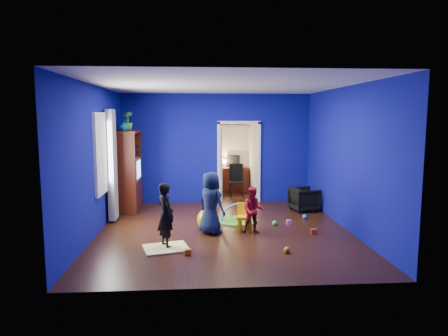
{
  "coord_description": "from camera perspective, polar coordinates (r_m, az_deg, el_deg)",
  "views": [
    {
      "loc": [
        -0.54,
        -7.85,
        2.28
      ],
      "look_at": [
        0.04,
        0.4,
        1.22
      ],
      "focal_mm": 32.0,
      "sensor_mm": 36.0,
      "label": 1
    }
  ],
  "objects": [
    {
      "name": "folding_chair",
      "position": [
        11.36,
        1.81,
        -1.96
      ],
      "size": [
        0.4,
        0.4,
        0.92
      ],
      "primitive_type": "cube",
      "color": "black",
      "rests_on": "floor"
    },
    {
      "name": "tv_armoire",
      "position": [
        10.02,
        -13.62,
        -0.39
      ],
      "size": [
        0.58,
        1.14,
        1.96
      ],
      "primitive_type": "cube",
      "color": "#370E09",
      "rests_on": "floor"
    },
    {
      "name": "armchair",
      "position": [
        9.99,
        11.41,
        -4.39
      ],
      "size": [
        0.74,
        0.72,
        0.57
      ],
      "primitive_type": "imported",
      "rotation": [
        0.0,
        0.0,
        1.78
      ],
      "color": "black",
      "rests_on": "floor"
    },
    {
      "name": "toy_4",
      "position": [
        8.71,
        9.26,
        -7.67
      ],
      "size": [
        0.1,
        0.08,
        0.1
      ],
      "primitive_type": "cube",
      "color": "#D750CA",
      "rests_on": "floor"
    },
    {
      "name": "wall_right",
      "position": [
        8.46,
        17.09,
        1.32
      ],
      "size": [
        0.02,
        5.5,
        2.9
      ],
      "primitive_type": "cube",
      "color": "navy",
      "rests_on": "floor"
    },
    {
      "name": "wall_left",
      "position": [
        8.13,
        -17.92,
        1.06
      ],
      "size": [
        0.02,
        5.5,
        2.9
      ],
      "primitive_type": "cube",
      "color": "navy",
      "rests_on": "floor"
    },
    {
      "name": "toy_arch",
      "position": [
        8.88,
        1.97,
        -7.49
      ],
      "size": [
        0.78,
        0.21,
        0.79
      ],
      "primitive_type": "torus",
      "rotation": [
        1.57,
        0.0,
        0.21
      ],
      "color": "#3F8CD8",
      "rests_on": "floor"
    },
    {
      "name": "study_desk",
      "position": [
        12.31,
        1.36,
        -1.63
      ],
      "size": [
        0.88,
        0.44,
        0.75
      ],
      "primitive_type": "cube",
      "color": "#3D140A",
      "rests_on": "floor"
    },
    {
      "name": "wall_front",
      "position": [
        5.2,
        2.04,
        -1.92
      ],
      "size": [
        5.0,
        0.02,
        2.9
      ],
      "primitive_type": "cube",
      "color": "navy",
      "rests_on": "floor"
    },
    {
      "name": "child_black",
      "position": [
        7.1,
        -8.31,
        -6.69
      ],
      "size": [
        0.45,
        0.5,
        1.15
      ],
      "primitive_type": "imported",
      "rotation": [
        0.0,
        0.0,
        2.11
      ],
      "color": "black",
      "rests_on": "floor"
    },
    {
      "name": "desk_lamp",
      "position": [
        12.28,
        0.04,
        0.96
      ],
      "size": [
        0.14,
        0.14,
        0.14
      ],
      "primitive_type": "sphere",
      "color": "#FFD88C",
      "rests_on": "study_desk"
    },
    {
      "name": "child_navy",
      "position": [
        7.82,
        -1.88,
        -5.02
      ],
      "size": [
        0.7,
        0.7,
        1.23
      ],
      "primitive_type": "imported",
      "rotation": [
        0.0,
        0.0,
        2.37
      ],
      "color": "#0D1333",
      "rests_on": "floor"
    },
    {
      "name": "curtain",
      "position": [
        9.0,
        -15.7,
        0.43
      ],
      "size": [
        0.14,
        0.42,
        2.4
      ],
      "primitive_type": "cube",
      "color": "slate",
      "rests_on": "floor"
    },
    {
      "name": "window_left",
      "position": [
        8.46,
        -17.28,
        1.99
      ],
      "size": [
        0.03,
        0.95,
        1.55
      ],
      "primitive_type": "cube",
      "color": "white",
      "rests_on": "wall_left"
    },
    {
      "name": "toddler_red",
      "position": [
        7.91,
        4.22,
        -6.04
      ],
      "size": [
        0.47,
        0.38,
        0.92
      ],
      "primitive_type": "imported",
      "rotation": [
        0.0,
        0.0,
        -0.07
      ],
      "color": "red",
      "rests_on": "floor"
    },
    {
      "name": "toy_5",
      "position": [
        6.96,
        8.99,
        -11.47
      ],
      "size": [
        0.11,
        0.11,
        0.11
      ],
      "primitive_type": "sphere",
      "color": "orange",
      "rests_on": "floor"
    },
    {
      "name": "yellow_blanket",
      "position": [
        7.16,
        -8.28,
        -11.26
      ],
      "size": [
        0.88,
        0.78,
        0.03
      ],
      "primitive_type": "cube",
      "rotation": [
        0.0,
        0.0,
        0.27
      ],
      "color": "#F2E07A",
      "rests_on": "floor"
    },
    {
      "name": "play_mat",
      "position": [
        8.88,
        1.97,
        -7.54
      ],
      "size": [
        0.88,
        0.88,
        0.02
      ],
      "primitive_type": "cylinder",
      "color": "green",
      "rests_on": "floor"
    },
    {
      "name": "toy_2",
      "position": [
        6.81,
        -5.13,
        -11.88
      ],
      "size": [
        0.1,
        0.08,
        0.1
      ],
      "primitive_type": "cube",
      "color": "orange",
      "rests_on": "floor"
    },
    {
      "name": "vase",
      "position": [
        9.64,
        -14.11,
        5.81
      ],
      "size": [
        0.28,
        0.28,
        0.22
      ],
      "primitive_type": "imported",
      "rotation": [
        0.0,
        0.0,
        -0.41
      ],
      "color": "#0D676A",
      "rests_on": "tv_armoire"
    },
    {
      "name": "wall_back",
      "position": [
        10.65,
        -1.08,
        2.8
      ],
      "size": [
        5.0,
        0.02,
        2.9
      ],
      "primitive_type": "cube",
      "color": "navy",
      "rests_on": "floor"
    },
    {
      "name": "crt_tv",
      "position": [
        10.01,
        -13.4,
        -0.16
      ],
      "size": [
        0.46,
        0.7,
        0.54
      ],
      "primitive_type": "cube",
      "color": "silver",
      "rests_on": "tv_armoire"
    },
    {
      "name": "hopper_ball",
      "position": [
        8.15,
        -2.29,
        -7.35
      ],
      "size": [
        0.45,
        0.45,
        0.45
      ],
      "primitive_type": "sphere",
      "color": "yellow",
      "rests_on": "floor"
    },
    {
      "name": "doorway",
      "position": [
        10.73,
        2.12,
        0.68
      ],
      "size": [
        1.16,
        0.1,
        2.1
      ],
      "primitive_type": "cube",
      "color": "white",
      "rests_on": "floor"
    },
    {
      "name": "ceiling",
      "position": [
        7.89,
        -0.06,
        11.78
      ],
      "size": [
        5.0,
        5.5,
        0.01
      ],
      "primitive_type": "cube",
      "color": "white",
      "rests_on": "wall_back"
    },
    {
      "name": "toy_1",
      "position": [
        9.23,
        11.45,
        -6.82
      ],
      "size": [
        0.11,
        0.11,
        0.11
      ],
      "primitive_type": "sphere",
      "color": "blue",
      "rests_on": "floor"
    },
    {
      "name": "desk_monitor",
      "position": [
        12.36,
        1.31,
        1.09
      ],
      "size": [
        0.4,
        0.05,
        0.32
      ],
      "primitive_type": "cube",
      "color": "black",
      "rests_on": "study_desk"
    },
    {
      "name": "potted_plant",
      "position": [
        10.15,
        -13.62,
        6.56
      ],
      "size": [
        0.31,
        0.31,
        0.46
      ],
      "primitive_type": "imported",
      "rotation": [
        0.0,
        0.0,
        -0.25
      ],
      "color": "green",
      "rests_on": "tv_armoire"
    },
    {
      "name": "kid_chair",
      "position": [
        8.13,
        2.95,
        -7.2
      ],
      "size": [
        0.33,
        0.33,
        0.5
      ],
      "primitive_type": "cube",
      "rotation": [
        0.0,
        0.0,
        -0.2
      ],
      "color": "yellow",
      "rests_on": "floor"
    },
    {
      "name": "floor",
      "position": [
        8.19,
        -0.06,
        -8.89
      ],
      "size": [
        5.0,
        5.5,
        0.01
      ],
      "primitive_type": "cube",
      "color": "black",
      "rests_on": "ground"
    },
    {
      "name": "toy_0",
      "position": [
        8.12,
        12.67,
        -8.84
      ],
      "size": [
        0.1,
        0.08,
        0.1
      ],
      "primitive_type": "cube",
      "color": "red",
      "rests_on": "floor"
    },
    {
      "name": "alcove",
      "position": [
        11.58,
        1.66,
        2.16
      ],
      "size": [
        1.0,
        1.75,
        2.5
      ],
      "primitive_type": null,
      "color": "silver",
      "rests_on": "floor"
    },
    {
      "name": "toy_3",
      "position": [
        8.6,
        7.26,
        -7.79
      ],
      "size": [
        0.11,
        0.11,
        0.11
      ],
      "primitive_type": "sphere",
      "color": "green",
      "rests_on": "floor"
    },
    {
      "name": "book_shelf",
      "position": [
        12.28,
        1.33,
        6.05
      ],
      "size": [
        0.88,
        0.24,
        0.04
      ],
      "primitive_type": "cube",
      "color": "white",
      "rests_on": "study_desk"
    }
  ]
}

